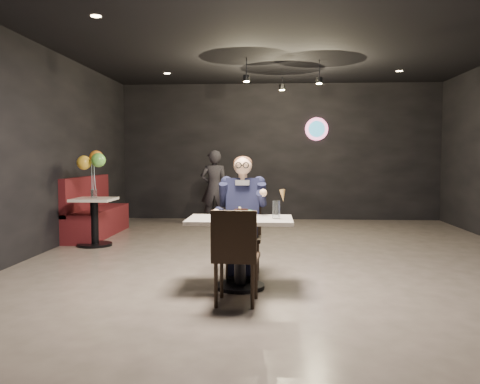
# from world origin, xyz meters

# --- Properties ---
(floor) EXTENTS (9.00, 9.00, 0.00)m
(floor) POSITION_xyz_m (0.00, 0.00, 0.00)
(floor) COLOR slate
(floor) RESTS_ON ground
(wall_sign) EXTENTS (0.50, 0.06, 0.50)m
(wall_sign) POSITION_xyz_m (0.80, 4.47, 2.00)
(wall_sign) COLOR pink
(wall_sign) RESTS_ON floor
(pendant_lights) EXTENTS (1.40, 1.20, 0.36)m
(pendant_lights) POSITION_xyz_m (0.00, 2.00, 2.88)
(pendant_lights) COLOR black
(pendant_lights) RESTS_ON floor
(main_table) EXTENTS (1.10, 0.70, 0.75)m
(main_table) POSITION_xyz_m (-0.52, -1.50, 0.38)
(main_table) COLOR white
(main_table) RESTS_ON floor
(chair_far) EXTENTS (0.42, 0.46, 0.92)m
(chair_far) POSITION_xyz_m (-0.52, -0.95, 0.46)
(chair_far) COLOR black
(chair_far) RESTS_ON floor
(chair_near) EXTENTS (0.45, 0.48, 0.92)m
(chair_near) POSITION_xyz_m (-0.52, -2.05, 0.46)
(chair_near) COLOR black
(chair_near) RESTS_ON floor
(seated_man) EXTENTS (0.60, 0.80, 1.44)m
(seated_man) POSITION_xyz_m (-0.52, -0.95, 0.72)
(seated_man) COLOR black
(seated_man) RESTS_ON floor
(dessert_plate) EXTENTS (0.22, 0.22, 0.01)m
(dessert_plate) POSITION_xyz_m (-0.49, -1.61, 0.76)
(dessert_plate) COLOR white
(dessert_plate) RESTS_ON main_table
(cake_slice) EXTENTS (0.15, 0.13, 0.09)m
(cake_slice) POSITION_xyz_m (-0.50, -1.58, 0.80)
(cake_slice) COLOR black
(cake_slice) RESTS_ON dessert_plate
(mint_leaf) EXTENTS (0.06, 0.04, 0.01)m
(mint_leaf) POSITION_xyz_m (-0.42, -1.58, 0.84)
(mint_leaf) COLOR #2C8840
(mint_leaf) RESTS_ON cake_slice
(sundae_glass) EXTENTS (0.08, 0.08, 0.19)m
(sundae_glass) POSITION_xyz_m (-0.14, -1.52, 0.84)
(sundae_glass) COLOR silver
(sundae_glass) RESTS_ON main_table
(wafer_cone) EXTENTS (0.08, 0.08, 0.13)m
(wafer_cone) POSITION_xyz_m (-0.07, -1.56, 0.99)
(wafer_cone) COLOR tan
(wafer_cone) RESTS_ON sundae_glass
(booth_bench) EXTENTS (0.52, 2.10, 1.05)m
(booth_bench) POSITION_xyz_m (-3.25, 1.92, 0.52)
(booth_bench) COLOR #450E12
(booth_bench) RESTS_ON floor
(side_table) EXTENTS (0.61, 0.61, 0.77)m
(side_table) POSITION_xyz_m (-2.95, 0.92, 0.38)
(side_table) COLOR white
(side_table) RESTS_ON floor
(balloon_vase) EXTENTS (0.10, 0.10, 0.15)m
(balloon_vase) POSITION_xyz_m (-2.95, 0.92, 0.82)
(balloon_vase) COLOR silver
(balloon_vase) RESTS_ON side_table
(balloon_bunch) EXTENTS (0.40, 0.40, 0.66)m
(balloon_bunch) POSITION_xyz_m (-2.95, 0.92, 1.23)
(balloon_bunch) COLOR yellow
(balloon_bunch) RESTS_ON balloon_vase
(passerby) EXTENTS (0.57, 0.39, 1.53)m
(passerby) POSITION_xyz_m (-1.34, 3.36, 0.76)
(passerby) COLOR black
(passerby) RESTS_ON floor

